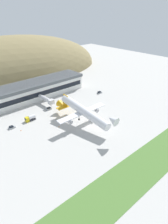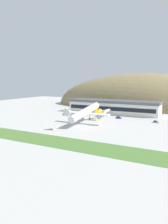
# 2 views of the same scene
# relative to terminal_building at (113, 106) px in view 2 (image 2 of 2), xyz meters

# --- Properties ---
(ground_plane) EXTENTS (377.45, 377.45, 0.00)m
(ground_plane) POSITION_rel_terminal_building_xyz_m (1.72, -55.43, -6.57)
(ground_plane) COLOR #B7B5AF
(grass_strip_foreground) EXTENTS (339.70, 17.15, 0.08)m
(grass_strip_foreground) POSITION_rel_terminal_building_xyz_m (1.72, -95.96, -6.53)
(grass_strip_foreground) COLOR #4C7533
(grass_strip_foreground) RESTS_ON ground_plane
(hill_backdrop) EXTENTS (203.16, 86.63, 71.76)m
(hill_backdrop) POSITION_rel_terminal_building_xyz_m (9.28, 59.98, -6.57)
(hill_backdrop) COLOR olive
(hill_backdrop) RESTS_ON ground_plane
(terminal_building) EXTENTS (80.24, 17.59, 11.59)m
(terminal_building) POSITION_rel_terminal_building_xyz_m (0.00, 0.00, 0.00)
(terminal_building) COLOR white
(terminal_building) RESTS_ON ground_plane
(jetway_0) EXTENTS (3.38, 15.02, 5.43)m
(jetway_0) POSITION_rel_terminal_building_xyz_m (0.20, -16.56, -2.58)
(jetway_0) COLOR silver
(jetway_0) RESTS_ON ground_plane
(cargo_airplane) EXTENTS (33.40, 46.34, 11.23)m
(cargo_airplane) POSITION_rel_terminal_building_xyz_m (0.68, -52.06, 1.33)
(cargo_airplane) COLOR silver
(service_car_0) EXTENTS (4.29, 2.06, 1.54)m
(service_car_0) POSITION_rel_terminal_building_xyz_m (41.13, -26.44, -5.94)
(service_car_0) COLOR #999EA3
(service_car_0) RESTS_ON ground_plane
(service_car_1) EXTENTS (4.43, 1.99, 1.60)m
(service_car_1) POSITION_rel_terminal_building_xyz_m (13.05, -22.22, -5.91)
(service_car_1) COLOR #264C99
(service_car_1) RESTS_ON ground_plane
(service_car_2) EXTENTS (3.91, 1.87, 1.53)m
(service_car_2) POSITION_rel_terminal_building_xyz_m (-3.19, -23.42, -5.94)
(service_car_2) COLOR #999EA3
(service_car_2) RESTS_ON ground_plane
(service_car_3) EXTENTS (3.75, 1.91, 1.42)m
(service_car_3) POSITION_rel_terminal_building_xyz_m (-31.44, -28.77, -5.99)
(service_car_3) COLOR #999EA3
(service_car_3) RESTS_ON ground_plane
(fuel_truck) EXTENTS (6.26, 2.64, 3.17)m
(fuel_truck) POSITION_rel_terminal_building_xyz_m (-19.19, -27.98, -5.06)
(fuel_truck) COLOR gold
(fuel_truck) RESTS_ON ground_plane
(traffic_cone_0) EXTENTS (0.52, 0.52, 0.58)m
(traffic_cone_0) POSITION_rel_terminal_building_xyz_m (-29.04, -34.59, -6.29)
(traffic_cone_0) COLOR orange
(traffic_cone_0) RESTS_ON ground_plane
(traffic_cone_1) EXTENTS (0.52, 0.52, 0.58)m
(traffic_cone_1) POSITION_rel_terminal_building_xyz_m (-11.53, -45.27, -6.29)
(traffic_cone_1) COLOR orange
(traffic_cone_1) RESTS_ON ground_plane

